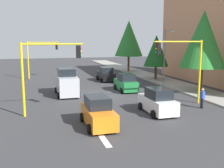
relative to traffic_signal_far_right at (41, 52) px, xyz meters
name	(u,v)px	position (x,y,z in m)	size (l,w,h in m)	color
ground_plane	(102,95)	(14.00, 5.67, -3.89)	(120.00, 120.00, 0.00)	#353538
sidewalk_kerb	(169,82)	(9.00, 16.17, -3.82)	(80.00, 4.00, 0.15)	gray
lane_arrow_near	(101,135)	(25.51, 2.67, -3.88)	(2.40, 1.10, 1.10)	silver
traffic_signal_far_right	(41,52)	(0.00, 0.00, 0.00)	(0.36, 4.59, 5.48)	yellow
traffic_signal_near_right	(48,64)	(20.00, 0.00, 0.01)	(0.36, 4.59, 5.50)	yellow
traffic_signal_near_left	(183,59)	(20.00, 11.36, 0.12)	(0.36, 4.59, 5.67)	yellow
street_lamp_curbside	(166,51)	(10.39, 14.87, 0.46)	(2.15, 0.28, 7.00)	slate
tree_roadside_near	(203,39)	(16.00, 16.17, 1.86)	(4.77, 4.77, 8.75)	brown
tree_roadside_far	(129,38)	(-4.00, 15.17, 2.08)	(4.95, 4.95, 9.07)	brown
tree_roadside_mid	(156,51)	(6.00, 15.67, 0.28)	(3.51, 3.51, 6.39)	brown
delivery_van_silver	(67,83)	(12.97, 2.15, -2.61)	(4.80, 2.22, 2.77)	#B2B5BA
car_green	(126,83)	(12.74, 8.76, -2.99)	(3.78, 2.01, 1.98)	#1E7238
car_orange	(98,112)	(23.63, 2.95, -2.99)	(4.15, 1.96, 1.98)	orange
car_white	(157,102)	(21.96, 8.12, -2.99)	(3.96, 2.00, 1.98)	white
car_black	(106,75)	(4.93, 8.53, -2.99)	(3.97, 2.09, 1.98)	black
pedestrian_crossing	(202,98)	(21.70, 12.36, -2.98)	(0.40, 0.24, 1.70)	#262638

